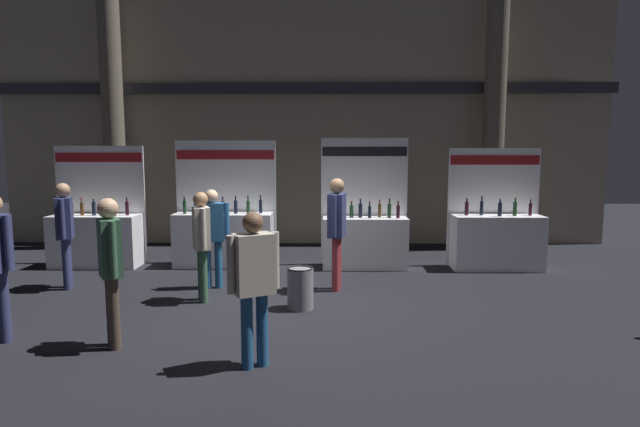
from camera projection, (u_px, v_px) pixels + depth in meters
The scene contains 13 objects.
ground_plane at pixel (288, 302), 7.80m from camera, with size 28.78×28.78×0.00m, color black.
hall_colonnade at pixel (304, 106), 12.35m from camera, with size 14.39×1.02×6.68m.
exhibitor_booth_0 at pixel (96, 236), 10.14m from camera, with size 1.75×0.66×2.34m.
exhibitor_booth_1 at pixel (224, 234), 10.19m from camera, with size 1.98×0.66×2.44m.
exhibitor_booth_2 at pixel (365, 236), 10.05m from camera, with size 1.69×0.66×2.49m.
exhibitor_booth_3 at pixel (496, 237), 9.93m from camera, with size 1.75×0.66×2.29m.
trash_bin at pixel (300, 288), 7.45m from camera, with size 0.38×0.38×0.60m.
visitor_0 at pixel (212, 230), 8.49m from camera, with size 0.55×0.31×1.63m.
visitor_1 at pixel (110, 260), 5.91m from camera, with size 0.36×0.45×1.73m.
visitor_2 at pixel (65, 226), 8.46m from camera, with size 0.36×0.56×1.73m.
visitor_4 at pixel (202, 237), 7.75m from camera, with size 0.33×0.48×1.65m.
visitor_5 at pixel (254, 275), 5.37m from camera, with size 0.51×0.42×1.64m.
visitor_7 at pixel (337, 223), 8.36m from camera, with size 0.31×0.55×1.81m.
Camera 1 is at (0.60, -7.57, 2.27)m, focal length 29.31 mm.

